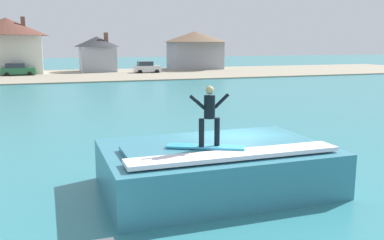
# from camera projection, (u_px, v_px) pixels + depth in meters

# --- Properties ---
(ground_plane) EXTENTS (260.00, 260.00, 0.00)m
(ground_plane) POSITION_uv_depth(u_px,v_px,m) (234.00, 174.00, 14.77)
(ground_plane) COLOR teal
(wave_crest) EXTENTS (6.95, 4.57, 1.54)m
(wave_crest) POSITION_uv_depth(u_px,v_px,m) (216.00, 167.00, 13.14)
(wave_crest) COLOR teal
(wave_crest) RESTS_ON ground_plane
(surfboard) EXTENTS (2.24, 1.47, 0.06)m
(surfboard) POSITION_uv_depth(u_px,v_px,m) (206.00, 147.00, 12.20)
(surfboard) COLOR #33A5CC
(surfboard) RESTS_ON wave_crest
(surfer) EXTENTS (1.21, 0.32, 1.75)m
(surfer) POSITION_uv_depth(u_px,v_px,m) (209.00, 113.00, 11.99)
(surfer) COLOR black
(surfer) RESTS_ON surfboard
(shoreline_bank) EXTENTS (120.00, 24.42, 0.15)m
(shoreline_bank) POSITION_uv_depth(u_px,v_px,m) (90.00, 75.00, 60.82)
(shoreline_bank) COLOR gray
(shoreline_bank) RESTS_ON ground_plane
(car_near_shore) EXTENTS (4.52, 2.28, 1.86)m
(car_near_shore) POSITION_uv_depth(u_px,v_px,m) (18.00, 70.00, 58.50)
(car_near_shore) COLOR #23663D
(car_near_shore) RESTS_ON ground_plane
(car_far_shore) EXTENTS (4.01, 2.25, 1.86)m
(car_far_shore) POSITION_uv_depth(u_px,v_px,m) (147.00, 67.00, 64.00)
(car_far_shore) COLOR silver
(car_far_shore) RESTS_ON ground_plane
(house_with_chimney) EXTENTS (11.88, 11.88, 8.41)m
(house_with_chimney) POSITION_uv_depth(u_px,v_px,m) (7.00, 41.00, 61.72)
(house_with_chimney) COLOR silver
(house_with_chimney) RESTS_ON ground_plane
(house_gabled_white) EXTENTS (11.08, 11.08, 6.63)m
(house_gabled_white) POSITION_uv_depth(u_px,v_px,m) (195.00, 46.00, 72.64)
(house_gabled_white) COLOR #9EA3AD
(house_gabled_white) RESTS_ON ground_plane
(house_small_cottage) EXTENTS (7.23, 7.23, 6.25)m
(house_small_cottage) POSITION_uv_depth(u_px,v_px,m) (97.00, 52.00, 66.70)
(house_small_cottage) COLOR #9EA3AD
(house_small_cottage) RESTS_ON ground_plane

